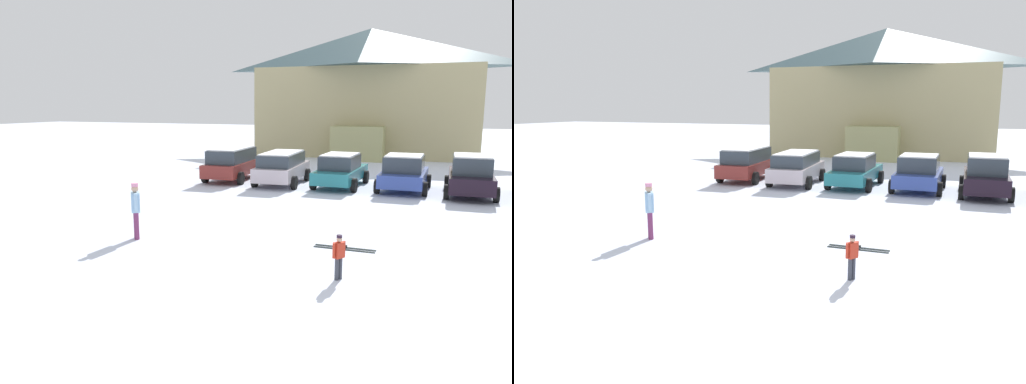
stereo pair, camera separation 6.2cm
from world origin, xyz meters
TOP-DOWN VIEW (x-y plane):
  - ground at (0.00, 0.00)m, footprint 160.00×160.00m
  - ski_lodge at (-1.88, 31.93)m, footprint 17.15×11.47m
  - parked_maroon_van at (-5.87, 14.97)m, footprint 2.37×4.60m
  - parked_silver_wagon at (-3.01, 14.66)m, footprint 2.40×4.61m
  - parked_teal_hatchback at (-0.14, 15.03)m, footprint 2.14×4.65m
  - parked_blue_hatchback at (2.82, 15.00)m, footprint 2.28×4.09m
  - parked_black_sedan at (5.64, 14.85)m, footprint 2.21×4.69m
  - skier_adult_in_blue_parka at (-3.54, 3.33)m, footprint 0.44×0.51m
  - skier_child_in_red_jacket at (2.80, 2.17)m, footprint 0.26×0.35m
  - pair_of_skis at (2.38, 4.65)m, footprint 1.70×0.32m

SIDE VIEW (x-z plane):
  - ground at x=0.00m, z-range 0.00..0.00m
  - pair_of_skis at x=2.38m, z-range -0.02..0.06m
  - skier_child_in_red_jacket at x=2.80m, z-range 0.07..1.12m
  - parked_teal_hatchback at x=-0.14m, z-range 0.01..1.61m
  - parked_blue_hatchback at x=2.82m, z-range 0.00..1.67m
  - parked_silver_wagon at x=-3.01m, z-range 0.07..1.68m
  - parked_black_sedan at x=5.64m, z-range -0.01..1.78m
  - parked_maroon_van at x=-5.87m, z-range 0.06..1.77m
  - skier_adult_in_blue_parka at x=-3.54m, z-range 0.11..1.78m
  - ski_lodge at x=-1.88m, z-range 0.07..9.79m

